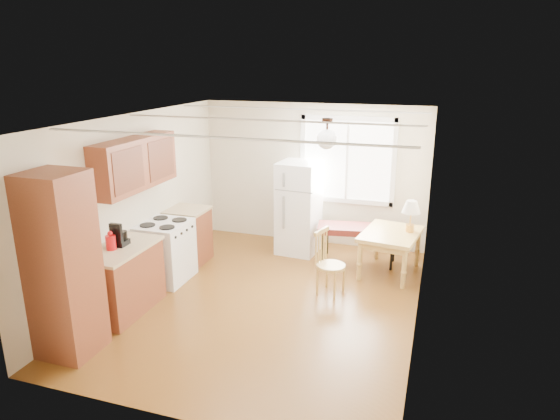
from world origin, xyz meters
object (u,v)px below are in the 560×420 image
at_px(bench, 359,230).
at_px(dining_table, 391,238).
at_px(refrigerator, 299,208).
at_px(chair, 326,258).

bearing_deg(bench, dining_table, -37.96).
height_order(refrigerator, dining_table, refrigerator).
bearing_deg(refrigerator, bench, -2.95).
xyz_separation_m(bench, dining_table, (0.54, -0.29, 0.02)).
height_order(refrigerator, bench, refrigerator).
xyz_separation_m(refrigerator, bench, (1.06, -0.14, -0.24)).
distance_m(bench, chair, 1.29).
bearing_deg(chair, refrigerator, 135.98).
xyz_separation_m(refrigerator, dining_table, (1.60, -0.44, -0.22)).
height_order(dining_table, chair, chair).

